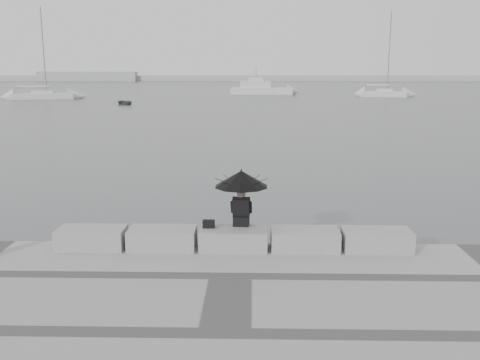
{
  "coord_description": "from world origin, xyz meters",
  "views": [
    {
      "loc": [
        0.44,
        -12.58,
        4.81
      ],
      "look_at": [
        0.08,
        3.0,
        1.45
      ],
      "focal_mm": 40.0,
      "sensor_mm": 36.0,
      "label": 1
    }
  ],
  "objects_px": {
    "seated_person": "(241,184)",
    "dinghy": "(125,102)",
    "sailboat_right": "(384,93)",
    "motor_cruiser": "(262,89)",
    "sailboat_left": "(43,95)"
  },
  "relations": [
    {
      "from": "sailboat_left",
      "to": "motor_cruiser",
      "type": "distance_m",
      "value": 34.4
    },
    {
      "from": "dinghy",
      "to": "motor_cruiser",
      "type": "bearing_deg",
      "value": 16.05
    },
    {
      "from": "dinghy",
      "to": "sailboat_left",
      "type": "bearing_deg",
      "value": 106.14
    },
    {
      "from": "seated_person",
      "to": "dinghy",
      "type": "distance_m",
      "value": 56.24
    },
    {
      "from": "motor_cruiser",
      "to": "dinghy",
      "type": "height_order",
      "value": "motor_cruiser"
    },
    {
      "from": "motor_cruiser",
      "to": "sailboat_left",
      "type": "bearing_deg",
      "value": -152.43
    },
    {
      "from": "motor_cruiser",
      "to": "dinghy",
      "type": "relative_size",
      "value": 3.13
    },
    {
      "from": "sailboat_right",
      "to": "motor_cruiser",
      "type": "distance_m",
      "value": 19.72
    },
    {
      "from": "sailboat_right",
      "to": "dinghy",
      "type": "height_order",
      "value": "sailboat_right"
    },
    {
      "from": "seated_person",
      "to": "dinghy",
      "type": "xyz_separation_m",
      "value": [
        -15.56,
        54.02,
        -1.75
      ]
    },
    {
      "from": "seated_person",
      "to": "dinghy",
      "type": "relative_size",
      "value": 0.42
    },
    {
      "from": "sailboat_right",
      "to": "dinghy",
      "type": "relative_size",
      "value": 3.87
    },
    {
      "from": "seated_person",
      "to": "motor_cruiser",
      "type": "bearing_deg",
      "value": 94.56
    },
    {
      "from": "sailboat_left",
      "to": "sailboat_right",
      "type": "bearing_deg",
      "value": -5.68
    },
    {
      "from": "sailboat_left",
      "to": "sailboat_right",
      "type": "height_order",
      "value": "same"
    }
  ]
}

